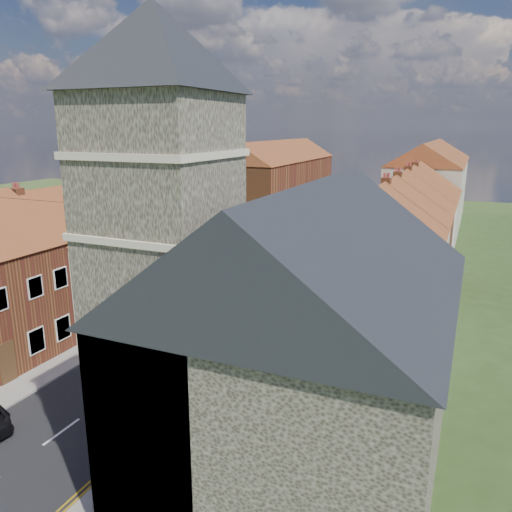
# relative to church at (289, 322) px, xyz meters

# --- Properties ---
(ground) EXTENTS (160.00, 160.00, 0.00)m
(ground) POSITION_rel_church_xyz_m (-9.36, -3.32, -5.88)
(ground) COLOR #344F21
(ground) RESTS_ON ground
(road) EXTENTS (7.00, 90.00, 0.02)m
(road) POSITION_rel_church_xyz_m (-9.36, 26.68, -5.87)
(road) COLOR black
(road) RESTS_ON ground
(pavement_left) EXTENTS (1.80, 90.00, 0.12)m
(pavement_left) POSITION_rel_church_xyz_m (-13.76, 26.68, -5.82)
(pavement_left) COLOR #9D948F
(pavement_left) RESTS_ON ground
(pavement_right) EXTENTS (1.80, 90.00, 0.12)m
(pavement_right) POSITION_rel_church_xyz_m (-4.96, 26.68, -5.82)
(pavement_right) COLOR #9D948F
(pavement_right) RESTS_ON ground
(church) EXTENTS (11.25, 14.25, 15.20)m
(church) POSITION_rel_church_xyz_m (0.00, 0.00, 0.00)
(church) COLOR #2C281E
(church) RESTS_ON ground
(cottage_r_tudor) EXTENTS (8.30, 5.20, 9.00)m
(cottage_r_tudor) POSITION_rel_church_xyz_m (-0.09, 9.37, -1.41)
(cottage_r_tudor) COLOR #AAA58F
(cottage_r_tudor) RESTS_ON ground
(cottage_r_white_near) EXTENTS (8.30, 6.00, 9.00)m
(cottage_r_white_near) POSITION_rel_church_xyz_m (-0.06, 14.77, -1.40)
(cottage_r_white_near) COLOR white
(cottage_r_white_near) RESTS_ON ground
(cottage_r_cream_mid) EXTENTS (8.30, 5.20, 9.00)m
(cottage_r_cream_mid) POSITION_rel_church_xyz_m (-0.06, 20.17, -1.40)
(cottage_r_cream_mid) COLOR #AAA58F
(cottage_r_cream_mid) RESTS_ON ground
(cottage_r_pink) EXTENTS (8.30, 6.00, 9.00)m
(cottage_r_pink) POSITION_rel_church_xyz_m (-0.06, 25.57, -1.40)
(cottage_r_pink) COLOR brown
(cottage_r_pink) RESTS_ON ground
(cottage_r_white_far) EXTENTS (8.30, 5.20, 9.00)m
(cottage_r_white_far) POSITION_rel_church_xyz_m (-0.06, 30.97, -1.40)
(cottage_r_white_far) COLOR white
(cottage_r_white_far) RESTS_ON ground
(cottage_r_cream_far) EXTENTS (8.30, 6.00, 9.00)m
(cottage_r_cream_far) POSITION_rel_church_xyz_m (-0.06, 36.37, -1.40)
(cottage_r_cream_far) COLOR #AAA58F
(cottage_r_cream_far) RESTS_ON ground
(cottage_l_white) EXTENTS (8.30, 6.90, 8.80)m
(cottage_l_white) POSITION_rel_church_xyz_m (-18.66, 8.62, -1.51)
(cottage_l_white) COLOR #C4A49B
(cottage_l_white) RESTS_ON ground
(cottage_l_brick_mid) EXTENTS (8.30, 5.70, 9.10)m
(cottage_l_brick_mid) POSITION_rel_church_xyz_m (-18.66, 14.72, -1.35)
(cottage_l_brick_mid) COLOR brown
(cottage_l_brick_mid) RESTS_ON ground
(cottage_l_pink) EXTENTS (8.30, 6.30, 8.80)m
(cottage_l_pink) POSITION_rel_church_xyz_m (-18.66, 20.52, -1.51)
(cottage_l_pink) COLOR #C4A49B
(cottage_l_pink) RESTS_ON ground
(block_right_far) EXTENTS (8.30, 24.20, 10.50)m
(block_right_far) POSITION_rel_church_xyz_m (-0.06, 51.68, -0.58)
(block_right_far) COLOR #AAA58F
(block_right_far) RESTS_ON ground
(block_left_far) EXTENTS (8.30, 24.20, 10.50)m
(block_left_far) POSITION_rel_church_xyz_m (-18.66, 46.68, -0.58)
(block_left_far) COLOR brown
(block_left_far) RESTS_ON ground
(lamppost) EXTENTS (0.88, 0.15, 6.00)m
(lamppost) POSITION_rel_church_xyz_m (-13.17, 16.68, -2.34)
(lamppost) COLOR black
(lamppost) RESTS_ON pavement_left
(car_far) EXTENTS (1.93, 3.96, 1.11)m
(car_far) POSITION_rel_church_xyz_m (-11.05, 34.39, -5.32)
(car_far) COLOR navy
(car_far) RESTS_ON ground
(car_distant) EXTENTS (2.16, 4.11, 1.10)m
(car_distant) POSITION_rel_church_xyz_m (-11.20, 54.40, -5.32)
(car_distant) COLOR #989B9F
(car_distant) RESTS_ON ground
(pedestrian_right) EXTENTS (1.14, 1.01, 1.94)m
(pedestrian_right) POSITION_rel_church_xyz_m (-4.26, 15.26, -4.78)
(pedestrian_right) COLOR #282420
(pedestrian_right) RESTS_ON pavement_right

